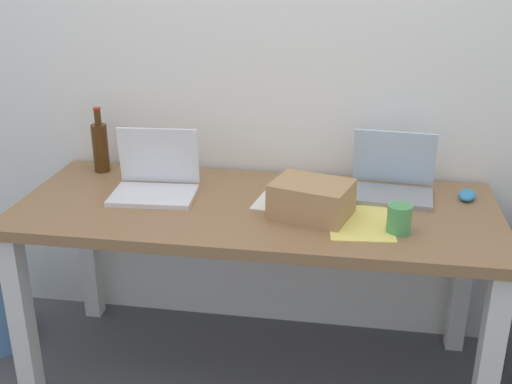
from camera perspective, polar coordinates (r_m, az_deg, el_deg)
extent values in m
plane|color=#515459|center=(2.64, 0.00, -15.85)|extent=(8.00, 8.00, 0.00)
cube|color=white|center=(2.53, 1.57, 14.65)|extent=(5.20, 0.08, 2.60)
cube|color=olive|center=(2.28, 0.00, -1.63)|extent=(1.73, 0.72, 0.04)
cube|color=silver|center=(2.46, -20.48, -10.87)|extent=(0.07, 0.07, 0.69)
cube|color=silver|center=(2.23, 20.33, -14.55)|extent=(0.07, 0.07, 0.69)
cube|color=silver|center=(2.92, -14.93, -4.83)|extent=(0.07, 0.07, 0.69)
cube|color=silver|center=(2.72, 18.21, -7.20)|extent=(0.07, 0.07, 0.69)
cube|color=silver|center=(2.36, -9.30, -0.32)|extent=(0.32, 0.23, 0.02)
cube|color=white|center=(2.42, -8.83, 3.29)|extent=(0.31, 0.06, 0.22)
cube|color=gray|center=(2.38, 12.09, -0.34)|extent=(0.32, 0.22, 0.02)
cube|color=silver|center=(2.44, 12.42, 3.09)|extent=(0.31, 0.07, 0.21)
cylinder|color=#47280F|center=(2.66, -13.92, 3.89)|extent=(0.06, 0.06, 0.20)
cylinder|color=#47280F|center=(2.62, -14.18, 6.60)|extent=(0.03, 0.03, 0.06)
cylinder|color=#B21E19|center=(2.61, -14.25, 7.35)|extent=(0.03, 0.03, 0.01)
ellipsoid|color=#338CC6|center=(2.44, 18.61, -0.26)|extent=(0.08, 0.11, 0.03)
cube|color=tan|center=(2.17, 5.06, -0.66)|extent=(0.30, 0.26, 0.12)
cylinder|color=#4C9E56|center=(2.10, 12.86, -2.39)|extent=(0.08, 0.08, 0.09)
cube|color=#F4E06B|center=(2.16, 9.43, -2.74)|extent=(0.24, 0.31, 0.00)
cube|color=white|center=(2.34, 3.00, -0.50)|extent=(0.26, 0.33, 0.00)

